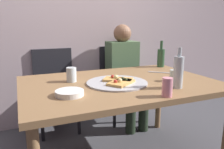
# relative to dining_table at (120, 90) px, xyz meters

# --- Properties ---
(back_wall) EXTENTS (6.00, 0.10, 2.60)m
(back_wall) POSITION_rel_dining_table_xyz_m (0.00, 1.10, 0.64)
(back_wall) COLOR #B29EA3
(back_wall) RESTS_ON ground_plane
(dining_table) EXTENTS (1.52, 1.03, 0.73)m
(dining_table) POSITION_rel_dining_table_xyz_m (0.00, 0.00, 0.00)
(dining_table) COLOR olive
(dining_table) RESTS_ON ground_plane
(pizza_tray) EXTENTS (0.47, 0.47, 0.01)m
(pizza_tray) POSITION_rel_dining_table_xyz_m (-0.04, -0.04, 0.08)
(pizza_tray) COLOR #ADADB2
(pizza_tray) RESTS_ON dining_table
(pizza_slice_last) EXTENTS (0.25, 0.23, 0.05)m
(pizza_slice_last) POSITION_rel_dining_table_xyz_m (-0.04, -0.10, 0.09)
(pizza_slice_last) COLOR tan
(pizza_slice_last) RESTS_ON pizza_tray
(pizza_slice_extra) EXTENTS (0.25, 0.24, 0.05)m
(pizza_slice_extra) POSITION_rel_dining_table_xyz_m (-0.02, -0.01, 0.09)
(pizza_slice_extra) COLOR tan
(pizza_slice_extra) RESTS_ON pizza_tray
(wine_bottle) EXTENTS (0.08, 0.08, 0.28)m
(wine_bottle) POSITION_rel_dining_table_xyz_m (0.66, 0.40, 0.17)
(wine_bottle) COLOR #2D5133
(wine_bottle) RESTS_ON dining_table
(beer_bottle) EXTENTS (0.07, 0.07, 0.29)m
(beer_bottle) POSITION_rel_dining_table_xyz_m (0.31, -0.32, 0.19)
(beer_bottle) COLOR #B2BCC1
(beer_bottle) RESTS_ON dining_table
(tumbler_near) EXTENTS (0.08, 0.08, 0.11)m
(tumbler_near) POSITION_rel_dining_table_xyz_m (-0.35, 0.15, 0.13)
(tumbler_near) COLOR silver
(tumbler_near) RESTS_ON dining_table
(tumbler_far) EXTENTS (0.07, 0.07, 0.09)m
(tumbler_far) POSITION_rel_dining_table_xyz_m (0.41, -0.15, 0.11)
(tumbler_far) COLOR #B7C6BC
(tumbler_far) RESTS_ON dining_table
(soda_can) EXTENTS (0.07, 0.07, 0.12)m
(soda_can) POSITION_rel_dining_table_xyz_m (0.12, -0.45, 0.13)
(soda_can) COLOR pink
(soda_can) RESTS_ON dining_table
(plate_stack) EXTENTS (0.18, 0.18, 0.03)m
(plate_stack) POSITION_rel_dining_table_xyz_m (-0.45, -0.20, 0.09)
(plate_stack) COLOR white
(plate_stack) RESTS_ON dining_table
(table_knife) EXTENTS (0.18, 0.16, 0.01)m
(table_knife) POSITION_rel_dining_table_xyz_m (0.49, 0.15, 0.07)
(table_knife) COLOR #B7B7BC
(table_knife) RESTS_ON dining_table
(chair_left) EXTENTS (0.44, 0.44, 0.90)m
(chair_left) POSITION_rel_dining_table_xyz_m (-0.37, 0.92, -0.14)
(chair_left) COLOR black
(chair_left) RESTS_ON ground_plane
(chair_right) EXTENTS (0.44, 0.44, 0.90)m
(chair_right) POSITION_rel_dining_table_xyz_m (0.43, 0.92, -0.14)
(chair_right) COLOR black
(chair_right) RESTS_ON ground_plane
(guest_in_sweater) EXTENTS (0.36, 0.56, 1.17)m
(guest_in_sweater) POSITION_rel_dining_table_xyz_m (0.43, 0.77, -0.02)
(guest_in_sweater) COLOR #4C6B47
(guest_in_sweater) RESTS_ON ground_plane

